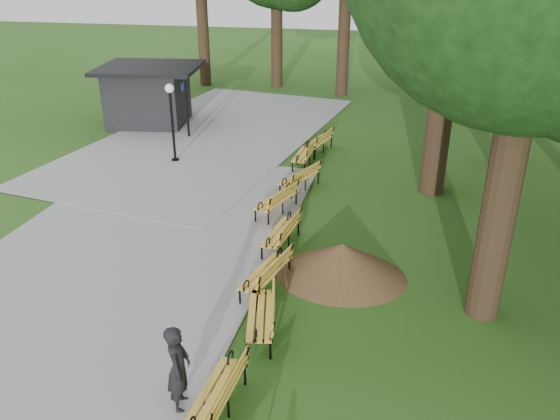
% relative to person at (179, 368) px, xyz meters
% --- Properties ---
extents(ground, '(100.00, 100.00, 0.00)m').
position_rel_person_xyz_m(ground, '(0.49, 0.99, -0.83)').
color(ground, '#245117').
rests_on(ground, ground).
extents(path, '(12.00, 38.00, 0.06)m').
position_rel_person_xyz_m(path, '(-3.51, 3.99, -0.80)').
color(path, '#969698').
rests_on(path, ground).
extents(person, '(0.52, 0.68, 1.66)m').
position_rel_person_xyz_m(person, '(0.00, 0.00, 0.00)').
color(person, black).
rests_on(person, ground).
extents(kiosk, '(4.66, 4.18, 2.66)m').
position_rel_person_xyz_m(kiosk, '(-7.63, 16.22, 0.50)').
color(kiosk, black).
rests_on(kiosk, ground).
extents(lamp_post, '(0.32, 0.32, 2.91)m').
position_rel_person_xyz_m(lamp_post, '(-4.68, 11.73, 1.28)').
color(lamp_post, black).
rests_on(lamp_post, ground).
extents(dirt_mound, '(2.65, 2.65, 0.89)m').
position_rel_person_xyz_m(dirt_mound, '(2.27, 4.84, -0.38)').
color(dirt_mound, '#47301C').
rests_on(dirt_mound, ground).
extents(bench_2, '(0.80, 1.95, 0.88)m').
position_rel_person_xyz_m(bench_2, '(0.65, -0.06, -0.39)').
color(bench_2, gold).
rests_on(bench_2, ground).
extents(bench_3, '(1.00, 1.99, 0.88)m').
position_rel_person_xyz_m(bench_3, '(0.86, 2.28, -0.39)').
color(bench_3, gold).
rests_on(bench_3, ground).
extents(bench_4, '(1.10, 2.00, 0.88)m').
position_rel_person_xyz_m(bench_4, '(0.60, 3.91, -0.39)').
color(bench_4, gold).
rests_on(bench_4, ground).
extents(bench_5, '(0.90, 1.97, 0.88)m').
position_rel_person_xyz_m(bench_5, '(0.54, 5.96, -0.39)').
color(bench_5, gold).
rests_on(bench_5, ground).
extents(bench_6, '(1.22, 2.00, 0.88)m').
position_rel_person_xyz_m(bench_6, '(-0.02, 8.00, -0.39)').
color(bench_6, gold).
rests_on(bench_6, ground).
extents(bench_7, '(1.34, 2.00, 0.88)m').
position_rel_person_xyz_m(bench_7, '(0.36, 9.94, -0.39)').
color(bench_7, gold).
rests_on(bench_7, ground).
extents(bench_8, '(0.74, 1.93, 0.88)m').
position_rel_person_xyz_m(bench_8, '(0.10, 12.24, -0.39)').
color(bench_8, gold).
rests_on(bench_8, ground).
extents(bench_9, '(1.12, 2.00, 0.88)m').
position_rel_person_xyz_m(bench_9, '(0.42, 13.81, -0.39)').
color(bench_9, gold).
rests_on(bench_9, ground).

